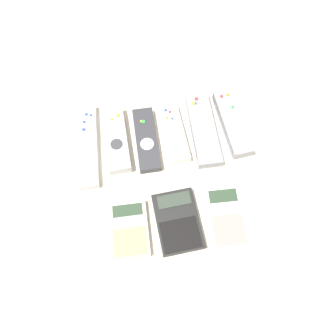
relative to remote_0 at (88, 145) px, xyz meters
name	(u,v)px	position (x,y,z in m)	size (l,w,h in m)	color
ground_plane	(171,187)	(0.17, -0.13, -0.01)	(3.00, 3.00, 0.00)	beige
remote_0	(88,145)	(0.00, 0.00, 0.00)	(0.05, 0.21, 0.02)	#B7B7BC
remote_1	(116,140)	(0.07, 0.00, 0.00)	(0.05, 0.17, 0.03)	#B7B7BC
remote_2	(146,140)	(0.13, -0.01, 0.00)	(0.05, 0.16, 0.02)	#333338
remote_3	(174,133)	(0.20, 0.00, 0.00)	(0.05, 0.15, 0.03)	white
remote_4	(203,129)	(0.27, 0.00, 0.00)	(0.06, 0.19, 0.03)	gray
remote_5	(232,123)	(0.34, 0.00, 0.00)	(0.06, 0.18, 0.03)	gray
calculator_0	(129,230)	(0.07, -0.21, 0.00)	(0.08, 0.12, 0.02)	beige
calculator_1	(178,221)	(0.17, -0.21, 0.00)	(0.09, 0.13, 0.02)	black
calculator_2	(226,217)	(0.28, -0.22, 0.00)	(0.08, 0.13, 0.01)	silver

